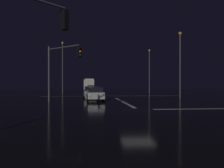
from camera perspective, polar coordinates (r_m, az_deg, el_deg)
ground at (r=18.54m, az=6.17°, el=-6.23°), size 120.00×120.00×0.10m
stop_line_north at (r=25.89m, az=2.67°, el=-4.27°), size 0.35×12.78×0.01m
centre_line_ns at (r=37.37m, az=-0.00°, el=-2.87°), size 22.00×0.15×0.01m
sedan_silver at (r=27.30m, az=-3.91°, el=-2.35°), size 2.02×4.33×1.57m
sedan_gray at (r=33.48m, az=-5.13°, el=-1.87°), size 2.02×4.33×1.57m
sedan_black at (r=39.34m, az=-4.48°, el=-1.55°), size 2.02×4.33×1.57m
sedan_orange at (r=45.91m, az=-4.70°, el=-1.29°), size 2.02×4.33×1.57m
sedan_green at (r=52.10m, az=-4.99°, el=-1.11°), size 2.02×4.33×1.57m
box_truck at (r=60.09m, az=-5.54°, el=-0.06°), size 2.68×8.28×3.08m
traffic_signal_nw at (r=24.69m, az=-11.99°, el=5.06°), size 3.59×3.59×5.90m
traffic_signal_sw at (r=11.89m, az=-19.95°, el=11.44°), size 3.16×3.16×6.32m
streetlamp_right_far at (r=48.83m, az=8.87°, el=3.81°), size 0.44×0.44×8.78m
streetlamp_right_near at (r=33.67m, az=15.89°, el=5.55°), size 0.44×0.44×8.93m
streetlamp_left_far at (r=47.49m, az=-11.69°, el=4.68°), size 0.44×0.44×10.01m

